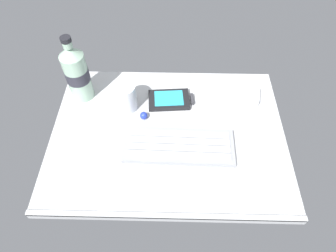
% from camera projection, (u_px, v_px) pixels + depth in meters
% --- Properties ---
extents(ground_plane, '(0.64, 0.48, 0.03)m').
position_uv_depth(ground_plane, '(168.00, 135.00, 0.82)').
color(ground_plane, '#B7BABC').
extents(keyboard, '(0.29, 0.12, 0.02)m').
position_uv_depth(keyboard, '(179.00, 146.00, 0.77)').
color(keyboard, '#93969B').
rests_on(keyboard, ground_plane).
extents(handheld_device, '(0.13, 0.09, 0.02)m').
position_uv_depth(handheld_device, '(171.00, 100.00, 0.87)').
color(handheld_device, black).
rests_on(handheld_device, ground_plane).
extents(juice_cup, '(0.06, 0.06, 0.09)m').
position_uv_depth(juice_cup, '(125.00, 98.00, 0.84)').
color(juice_cup, silver).
rests_on(juice_cup, ground_plane).
extents(water_bottle, '(0.07, 0.07, 0.21)m').
position_uv_depth(water_bottle, '(77.00, 73.00, 0.82)').
color(water_bottle, '#9EC1A8').
rests_on(water_bottle, ground_plane).
extents(charger_block, '(0.08, 0.07, 0.02)m').
position_uv_depth(charger_block, '(247.00, 95.00, 0.88)').
color(charger_block, silver).
rests_on(charger_block, ground_plane).
extents(trackball_mouse, '(0.02, 0.02, 0.02)m').
position_uv_depth(trackball_mouse, '(144.00, 116.00, 0.83)').
color(trackball_mouse, '#2338B2').
rests_on(trackball_mouse, ground_plane).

